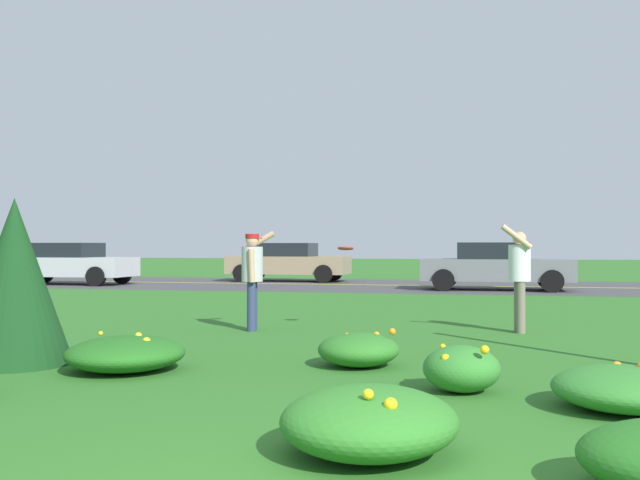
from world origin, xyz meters
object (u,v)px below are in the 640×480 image
car_silver_leftmost (68,263)px  car_tan_center_left (288,262)px  person_catcher_white_shirt (519,272)px  car_gray_center_right (496,266)px  person_thrower_red_cap_gray_shirt (253,272)px  frisbee_red (346,248)px

car_silver_leftmost → car_tan_center_left: 7.88m
person_catcher_white_shirt → car_gray_center_right: size_ratio=0.38×
person_thrower_red_cap_gray_shirt → person_catcher_white_shirt: person_catcher_white_shirt is taller
person_catcher_white_shirt → car_silver_leftmost: 18.57m
car_tan_center_left → car_silver_leftmost: bearing=-151.0°
car_silver_leftmost → car_tan_center_left: (6.89, 3.83, 0.00)m
frisbee_red → car_gray_center_right: (2.44, 11.37, -0.57)m
person_catcher_white_shirt → car_gray_center_right: 11.22m
person_thrower_red_cap_gray_shirt → frisbee_red: bearing=20.5°
car_tan_center_left → frisbee_red: bearing=-71.2°
person_thrower_red_cap_gray_shirt → car_silver_leftmost: person_thrower_red_cap_gray_shirt is taller
person_catcher_white_shirt → car_tan_center_left: person_catcher_white_shirt is taller
frisbee_red → car_tan_center_left: (-5.18, 15.20, -0.57)m
person_thrower_red_cap_gray_shirt → car_silver_leftmost: 15.97m
person_thrower_red_cap_gray_shirt → person_catcher_white_shirt: size_ratio=0.94×
frisbee_red → car_gray_center_right: bearing=77.9°
frisbee_red → car_silver_leftmost: 16.59m
car_gray_center_right → person_thrower_red_cap_gray_shirt: bearing=-108.0°
person_thrower_red_cap_gray_shirt → car_tan_center_left: bearing=103.5°
car_silver_leftmost → car_gray_center_right: size_ratio=1.00×
car_gray_center_right → car_tan_center_left: bearing=153.4°
person_thrower_red_cap_gray_shirt → car_tan_center_left: person_thrower_red_cap_gray_shirt is taller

